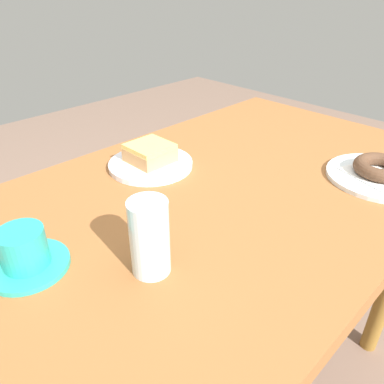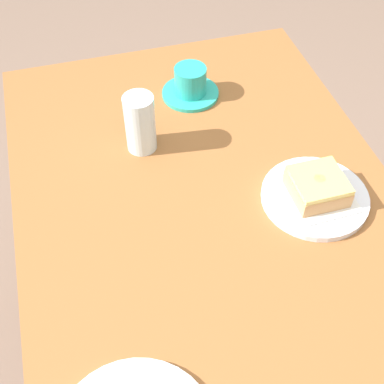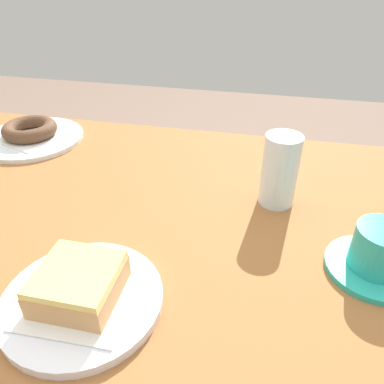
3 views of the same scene
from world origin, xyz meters
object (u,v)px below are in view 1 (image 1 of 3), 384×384
plate_chocolate_ring (379,177)px  coffee_cup (25,253)px  donut_chocolate_ring (381,167)px  plate_glazed_square (151,164)px  donut_glazed_square (150,153)px  water_glass (150,238)px

plate_chocolate_ring → coffee_cup: bearing=-21.4°
donut_chocolate_ring → plate_glazed_square: (0.33, -0.42, -0.02)m
plate_chocolate_ring → donut_chocolate_ring: bearing=0.0°
coffee_cup → plate_glazed_square: bearing=-159.1°
plate_chocolate_ring → donut_glazed_square: donut_glazed_square is taller
plate_glazed_square → donut_glazed_square: donut_glazed_square is taller
plate_glazed_square → water_glass: 0.37m
plate_glazed_square → water_glass: (0.23, 0.28, 0.06)m
donut_chocolate_ring → water_glass: bearing=-13.2°
plate_glazed_square → donut_glazed_square: bearing=0.0°
donut_chocolate_ring → donut_glazed_square: size_ratio=1.27×
plate_glazed_square → water_glass: water_glass is taller
plate_chocolate_ring → water_glass: bearing=-13.2°
donut_chocolate_ring → water_glass: water_glass is taller
water_glass → coffee_cup: bearing=-46.0°
donut_chocolate_ring → plate_glazed_square: donut_chocolate_ring is taller
donut_glazed_square → water_glass: 0.37m
plate_glazed_square → donut_glazed_square: 0.03m
coffee_cup → donut_glazed_square: bearing=-159.1°
plate_chocolate_ring → donut_chocolate_ring: (0.00, 0.00, 0.02)m
donut_chocolate_ring → donut_glazed_square: (0.33, -0.42, 0.01)m
plate_chocolate_ring → plate_glazed_square: size_ratio=1.14×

